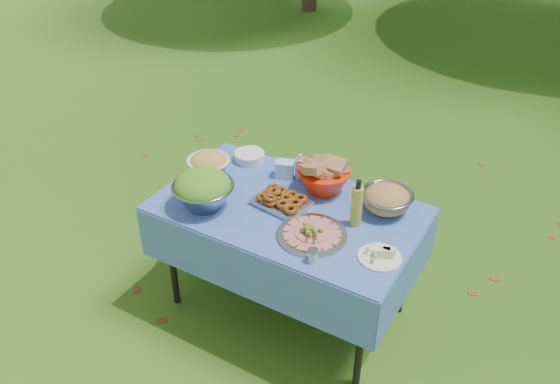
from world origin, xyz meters
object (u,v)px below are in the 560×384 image
(plate_stack, at_px, (250,156))
(pasta_bowl_steel, at_px, (387,199))
(oil_bottle, at_px, (357,203))
(picnic_table, at_px, (287,260))
(salad_bowl, at_px, (203,189))
(charcuterie_platter, at_px, (312,229))
(bread_bowl, at_px, (324,174))

(plate_stack, xyz_separation_m, pasta_bowl_steel, (0.94, -0.07, 0.05))
(pasta_bowl_steel, distance_m, oil_bottle, 0.23)
(plate_stack, bearing_deg, pasta_bowl_steel, -4.30)
(picnic_table, height_order, oil_bottle, oil_bottle)
(salad_bowl, bearing_deg, charcuterie_platter, 6.06)
(picnic_table, distance_m, pasta_bowl_steel, 0.71)
(salad_bowl, height_order, pasta_bowl_steel, salad_bowl)
(salad_bowl, distance_m, pasta_bowl_steel, 1.01)
(plate_stack, distance_m, charcuterie_platter, 0.85)
(oil_bottle, bearing_deg, charcuterie_platter, -126.25)
(plate_stack, bearing_deg, bread_bowl, -6.47)
(picnic_table, distance_m, plate_stack, 0.70)
(pasta_bowl_steel, relative_size, oil_bottle, 1.02)
(oil_bottle, bearing_deg, plate_stack, 162.22)
(pasta_bowl_steel, bearing_deg, salad_bowl, -151.70)
(pasta_bowl_steel, xyz_separation_m, oil_bottle, (-0.09, -0.20, 0.06))
(picnic_table, bearing_deg, salad_bowl, -151.31)
(salad_bowl, bearing_deg, plate_stack, 95.71)
(charcuterie_platter, bearing_deg, oil_bottle, 53.75)
(plate_stack, height_order, bread_bowl, bread_bowl)
(picnic_table, bearing_deg, bread_bowl, 71.40)
(picnic_table, height_order, charcuterie_platter, charcuterie_platter)
(bread_bowl, bearing_deg, pasta_bowl_steel, -1.20)
(plate_stack, distance_m, bread_bowl, 0.56)
(salad_bowl, height_order, charcuterie_platter, salad_bowl)
(salad_bowl, distance_m, bread_bowl, 0.70)
(picnic_table, relative_size, charcuterie_platter, 3.93)
(plate_stack, height_order, pasta_bowl_steel, pasta_bowl_steel)
(picnic_table, xyz_separation_m, charcuterie_platter, (0.24, -0.16, 0.42))
(picnic_table, bearing_deg, oil_bottle, 7.54)
(oil_bottle, bearing_deg, pasta_bowl_steel, 65.82)
(picnic_table, height_order, salad_bowl, salad_bowl)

